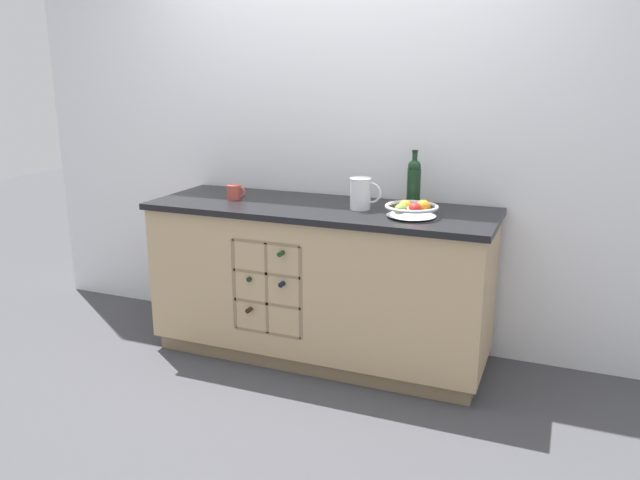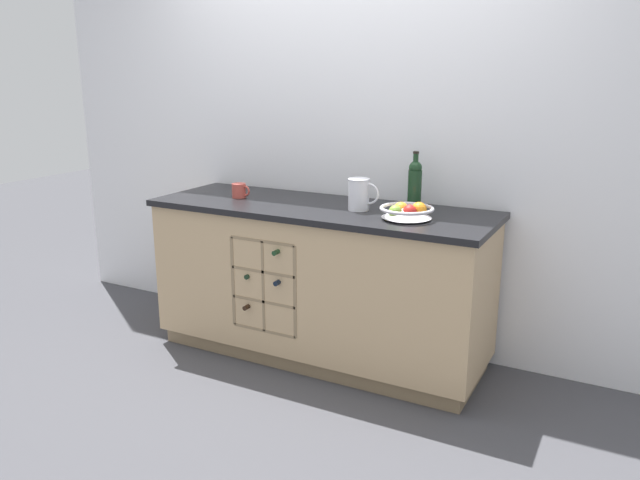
# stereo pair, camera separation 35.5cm
# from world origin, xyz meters

# --- Properties ---
(ground_plane) EXTENTS (14.00, 14.00, 0.00)m
(ground_plane) POSITION_xyz_m (0.00, 0.00, 0.00)
(ground_plane) COLOR #424247
(back_wall) EXTENTS (4.40, 0.06, 2.55)m
(back_wall) POSITION_xyz_m (0.00, 0.38, 1.27)
(back_wall) COLOR white
(back_wall) RESTS_ON ground_plane
(kitchen_island) EXTENTS (1.96, 0.69, 0.91)m
(kitchen_island) POSITION_xyz_m (-0.00, -0.00, 0.46)
(kitchen_island) COLOR #8B7354
(kitchen_island) RESTS_ON ground_plane
(fruit_bowl) EXTENTS (0.28, 0.28, 0.09)m
(fruit_bowl) POSITION_xyz_m (0.54, -0.08, 0.95)
(fruit_bowl) COLOR silver
(fruit_bowl) RESTS_ON kitchen_island
(white_pitcher) EXTENTS (0.18, 0.12, 0.17)m
(white_pitcher) POSITION_xyz_m (0.24, -0.00, 1.00)
(white_pitcher) COLOR white
(white_pitcher) RESTS_ON kitchen_island
(ceramic_mug) EXTENTS (0.12, 0.08, 0.09)m
(ceramic_mug) POSITION_xyz_m (-0.54, -0.02, 0.95)
(ceramic_mug) COLOR #B7473D
(ceramic_mug) RESTS_ON kitchen_island
(standing_wine_bottle) EXTENTS (0.08, 0.08, 0.31)m
(standing_wine_bottle) POSITION_xyz_m (0.48, 0.20, 1.05)
(standing_wine_bottle) COLOR #19381E
(standing_wine_bottle) RESTS_ON kitchen_island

